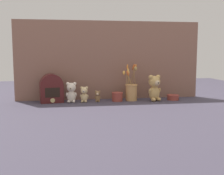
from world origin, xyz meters
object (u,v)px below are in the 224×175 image
(teddy_bear_medium, at_px, (71,92))
(teddy_bear_large, at_px, (155,87))
(flower_vase, at_px, (131,90))
(teddy_bear_small, at_px, (84,94))
(vintage_radio, at_px, (51,89))
(decorative_tin_tall, at_px, (173,97))
(teddy_bear_tiny, at_px, (98,96))
(decorative_tin_short, at_px, (117,97))

(teddy_bear_medium, bearing_deg, teddy_bear_large, -2.72)
(teddy_bear_medium, xyz_separation_m, flower_vase, (0.54, 0.02, 0.00))
(teddy_bear_small, bearing_deg, teddy_bear_large, -2.76)
(vintage_radio, xyz_separation_m, decorative_tin_tall, (1.10, -0.04, -0.09))
(teddy_bear_large, bearing_deg, decorative_tin_tall, 7.90)
(teddy_bear_tiny, relative_size, decorative_tin_short, 1.03)
(teddy_bear_small, bearing_deg, teddy_bear_medium, 177.51)
(teddy_bear_medium, relative_size, vintage_radio, 0.72)
(teddy_bear_medium, distance_m, decorative_tin_short, 0.41)
(vintage_radio, distance_m, decorative_tin_tall, 1.10)
(teddy_bear_large, relative_size, flower_vase, 0.71)
(teddy_bear_small, height_order, vintage_radio, vintage_radio)
(teddy_bear_small, height_order, flower_vase, flower_vase)
(teddy_bear_small, xyz_separation_m, vintage_radio, (-0.28, 0.04, 0.05))
(vintage_radio, bearing_deg, teddy_bear_tiny, -5.50)
(decorative_tin_tall, bearing_deg, flower_vase, 175.45)
(decorative_tin_short, bearing_deg, flower_vase, 6.90)
(teddy_bear_medium, relative_size, decorative_tin_short, 1.82)
(teddy_bear_medium, height_order, teddy_bear_tiny, teddy_bear_medium)
(flower_vase, height_order, decorative_tin_tall, flower_vase)
(teddy_bear_large, relative_size, teddy_bear_tiny, 2.32)
(teddy_bear_small, relative_size, decorative_tin_tall, 1.25)
(vintage_radio, bearing_deg, flower_vase, -0.92)
(teddy_bear_large, relative_size, decorative_tin_short, 2.39)
(teddy_bear_medium, distance_m, teddy_bear_tiny, 0.23)
(teddy_bear_medium, bearing_deg, flower_vase, 2.30)
(decorative_tin_short, bearing_deg, teddy_bear_large, -7.02)
(vintage_radio, bearing_deg, teddy_bear_small, -7.64)
(teddy_bear_large, bearing_deg, teddy_bear_medium, 177.28)
(flower_vase, bearing_deg, decorative_tin_tall, -4.55)
(teddy_bear_large, height_order, flower_vase, flower_vase)
(teddy_bear_medium, height_order, vintage_radio, vintage_radio)
(teddy_bear_tiny, distance_m, decorative_tin_short, 0.18)
(teddy_bear_medium, relative_size, decorative_tin_tall, 1.61)
(teddy_bear_tiny, bearing_deg, teddy_bear_large, -3.33)
(decorative_tin_tall, relative_size, decorative_tin_short, 1.13)
(teddy_bear_medium, height_order, decorative_tin_short, teddy_bear_medium)
(decorative_tin_tall, bearing_deg, vintage_radio, 177.79)
(flower_vase, bearing_deg, vintage_radio, 179.08)
(flower_vase, relative_size, decorative_tin_tall, 2.97)
(teddy_bear_small, bearing_deg, decorative_tin_short, 2.05)
(teddy_bear_large, height_order, teddy_bear_tiny, teddy_bear_large)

